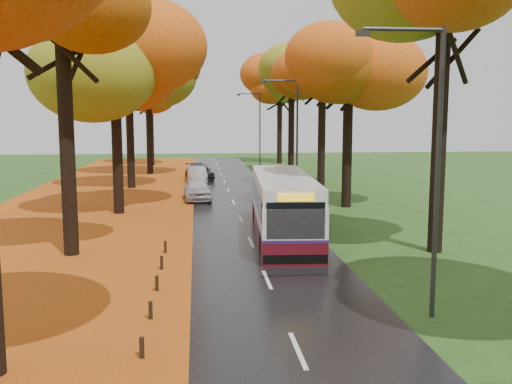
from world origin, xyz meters
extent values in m
cube|color=black|center=(0.00, 25.00, 0.02)|extent=(6.50, 90.00, 0.04)
cube|color=silver|center=(0.00, 25.00, 0.04)|extent=(0.12, 90.00, 0.01)
cube|color=#932D0D|center=(-9.00, 25.00, 0.01)|extent=(12.00, 90.00, 0.02)
cube|color=#B86412|center=(-3.05, 25.00, 0.04)|extent=(0.90, 90.00, 0.01)
cylinder|color=black|center=(-7.50, 16.50, 4.58)|extent=(0.60, 0.60, 9.15)
cylinder|color=black|center=(-6.90, 26.50, 4.00)|extent=(0.60, 0.60, 8.00)
ellipsoid|color=orange|center=(-6.90, 26.50, 9.00)|extent=(9.20, 9.20, 7.18)
cylinder|color=black|center=(-7.50, 38.50, 4.29)|extent=(0.60, 0.60, 8.58)
ellipsoid|color=orange|center=(-7.50, 38.50, 9.65)|extent=(8.00, 8.00, 6.24)
cylinder|color=black|center=(-6.90, 49.50, 4.58)|extent=(0.60, 0.60, 9.15)
ellipsoid|color=orange|center=(-6.90, 49.50, 10.30)|extent=(9.20, 9.20, 7.18)
cylinder|color=black|center=(-7.50, 59.50, 4.00)|extent=(0.60, 0.60, 8.00)
ellipsoid|color=orange|center=(-7.50, 59.50, 9.00)|extent=(8.00, 8.00, 6.24)
cylinder|color=black|center=(7.50, 15.50, 4.61)|extent=(0.60, 0.60, 9.22)
cylinder|color=black|center=(6.90, 27.50, 4.10)|extent=(0.60, 0.60, 8.19)
ellipsoid|color=#B5730D|center=(6.90, 27.50, 9.22)|extent=(9.20, 9.20, 7.18)
cylinder|color=black|center=(7.50, 37.50, 4.35)|extent=(0.60, 0.60, 8.70)
ellipsoid|color=#B5730D|center=(7.50, 37.50, 9.79)|extent=(8.20, 8.20, 6.40)
cylinder|color=black|center=(6.90, 48.50, 4.61)|extent=(0.60, 0.60, 9.22)
ellipsoid|color=#B5730D|center=(6.90, 48.50, 10.37)|extent=(9.20, 9.20, 7.18)
cylinder|color=black|center=(7.50, 60.50, 4.10)|extent=(0.60, 0.60, 8.19)
ellipsoid|color=#B5730D|center=(7.50, 60.50, 9.22)|extent=(8.20, 8.20, 6.40)
cube|color=black|center=(-3.70, 6.00, 0.26)|extent=(0.11, 0.11, 0.52)
cube|color=black|center=(-3.70, 8.60, 0.26)|extent=(0.11, 0.11, 0.52)
cube|color=black|center=(-3.70, 11.20, 0.26)|extent=(0.11, 0.11, 0.52)
cube|color=black|center=(-3.70, 13.80, 0.26)|extent=(0.11, 0.11, 0.52)
cube|color=black|center=(-3.70, 16.40, 0.26)|extent=(0.11, 0.11, 0.52)
cylinder|color=#333538|center=(4.20, 8.00, 4.00)|extent=(0.14, 0.14, 8.00)
cylinder|color=#333538|center=(3.10, 8.00, 7.90)|extent=(2.20, 0.11, 0.11)
cube|color=#333538|center=(2.00, 8.00, 7.78)|extent=(0.35, 0.18, 0.14)
cylinder|color=#333538|center=(4.20, 30.00, 4.00)|extent=(0.14, 0.14, 8.00)
cylinder|color=#333538|center=(3.10, 30.00, 7.90)|extent=(2.20, 0.11, 0.11)
cube|color=#333538|center=(2.00, 30.00, 7.78)|extent=(0.35, 0.18, 0.14)
cylinder|color=#333538|center=(4.20, 52.00, 4.00)|extent=(0.14, 0.14, 8.00)
cylinder|color=#333538|center=(3.10, 52.00, 7.90)|extent=(2.20, 0.11, 0.11)
cube|color=#333538|center=(2.00, 52.00, 7.78)|extent=(0.35, 0.18, 0.14)
cube|color=#4E0C15|center=(1.61, 19.04, 0.49)|extent=(3.17, 11.07, 0.89)
cube|color=silver|center=(1.61, 19.04, 1.58)|extent=(3.17, 11.07, 1.29)
cube|color=silver|center=(1.61, 19.04, 2.58)|extent=(3.10, 10.85, 0.70)
cube|color=#331958|center=(1.61, 19.04, 0.98)|extent=(3.19, 11.09, 0.12)
cube|color=black|center=(1.61, 19.04, 1.98)|extent=(3.14, 10.20, 0.85)
cube|color=black|center=(1.26, 13.61, 1.78)|extent=(2.19, 0.20, 1.39)
cube|color=yellow|center=(1.26, 13.61, 2.65)|extent=(1.37, 0.15, 0.28)
cube|color=black|center=(1.27, 13.63, 0.32)|extent=(2.44, 0.27, 0.35)
cylinder|color=black|center=(0.25, 15.40, 0.54)|extent=(0.34, 1.01, 0.99)
cylinder|color=black|center=(2.49, 15.26, 0.54)|extent=(0.34, 1.01, 0.99)
cylinder|color=black|center=(0.69, 22.39, 0.54)|extent=(0.34, 1.01, 0.99)
cylinder|color=black|center=(2.93, 22.25, 0.54)|extent=(0.34, 1.01, 0.99)
imported|color=silver|center=(-2.35, 31.19, 0.78)|extent=(2.02, 4.44, 1.48)
imported|color=#9B9EA2|center=(-2.35, 41.27, 0.73)|extent=(1.77, 4.27, 1.37)
imported|color=black|center=(-2.13, 43.67, 0.71)|extent=(2.90, 4.93, 1.34)
camera|label=1|loc=(-2.36, -6.92, 5.64)|focal=40.00mm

